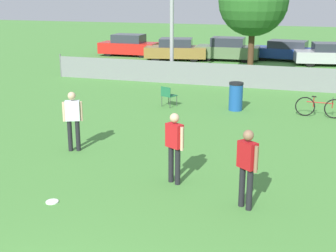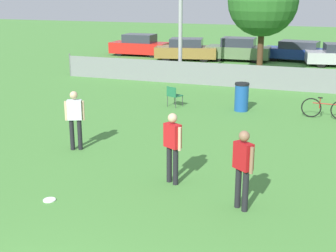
# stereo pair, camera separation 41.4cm
# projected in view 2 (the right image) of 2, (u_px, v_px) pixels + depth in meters

# --- Properties ---
(fence_backline) EXTENTS (19.20, 0.07, 1.21)m
(fence_backline) POSITION_uv_depth(u_px,v_px,m) (247.00, 76.00, 22.06)
(fence_backline) COLOR gray
(fence_backline) RESTS_ON ground_plane
(tree_near_pole) EXTENTS (3.60, 3.60, 5.74)m
(tree_near_pole) POSITION_uv_depth(u_px,v_px,m) (263.00, 1.00, 23.88)
(tree_near_pole) COLOR #4C331E
(tree_near_pole) RESTS_ON ground_plane
(player_thrower_red) EXTENTS (0.51, 0.39, 1.73)m
(player_thrower_red) POSITION_uv_depth(u_px,v_px,m) (172.00, 143.00, 10.96)
(player_thrower_red) COLOR black
(player_thrower_red) RESTS_ON ground_plane
(player_defender_red) EXTENTS (0.47, 0.42, 1.73)m
(player_defender_red) POSITION_uv_depth(u_px,v_px,m) (243.00, 164.00, 9.62)
(player_defender_red) COLOR black
(player_defender_red) RESTS_ON ground_plane
(player_receiver_white) EXTENTS (0.53, 0.36, 1.73)m
(player_receiver_white) POSITION_uv_depth(u_px,v_px,m) (75.00, 116.00, 13.32)
(player_receiver_white) COLOR black
(player_receiver_white) RESTS_ON ground_plane
(frisbee_disc) EXTENTS (0.28, 0.28, 0.03)m
(frisbee_disc) POSITION_uv_depth(u_px,v_px,m) (49.00, 200.00, 10.29)
(frisbee_disc) COLOR white
(frisbee_disc) RESTS_ON ground_plane
(folding_chair_sideline) EXTENTS (0.61, 0.61, 0.82)m
(folding_chair_sideline) POSITION_uv_depth(u_px,v_px,m) (174.00, 95.00, 18.48)
(folding_chair_sideline) COLOR #333338
(folding_chair_sideline) RESTS_ON ground_plane
(bicycle_sideline) EXTENTS (1.74, 0.44, 0.77)m
(bicycle_sideline) POSITION_uv_depth(u_px,v_px,m) (326.00, 109.00, 16.79)
(bicycle_sideline) COLOR black
(bicycle_sideline) RESTS_ON ground_plane
(trash_bin) EXTENTS (0.55, 0.55, 1.09)m
(trash_bin) POSITION_uv_depth(u_px,v_px,m) (242.00, 97.00, 17.84)
(trash_bin) COLOR #194C99
(trash_bin) RESTS_ON ground_plane
(parked_car_red) EXTENTS (4.08, 1.79, 1.49)m
(parked_car_red) POSITION_uv_depth(u_px,v_px,m) (140.00, 45.00, 33.14)
(parked_car_red) COLOR black
(parked_car_red) RESTS_ON ground_plane
(parked_car_tan) EXTENTS (4.31, 2.58, 1.42)m
(parked_car_tan) POSITION_uv_depth(u_px,v_px,m) (186.00, 50.00, 30.97)
(parked_car_tan) COLOR black
(parked_car_tan) RESTS_ON ground_plane
(parked_car_olive) EXTENTS (4.12, 1.88, 1.51)m
(parked_car_olive) POSITION_uv_depth(u_px,v_px,m) (238.00, 50.00, 30.58)
(parked_car_olive) COLOR black
(parked_car_olive) RESTS_ON ground_plane
(parked_car_blue) EXTENTS (4.78, 2.33, 1.31)m
(parked_car_blue) POSITION_uv_depth(u_px,v_px,m) (299.00, 51.00, 30.38)
(parked_car_blue) COLOR black
(parked_car_blue) RESTS_ON ground_plane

